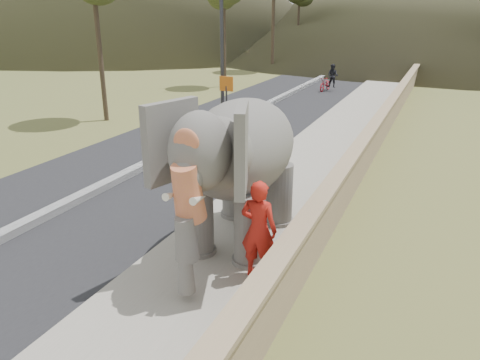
# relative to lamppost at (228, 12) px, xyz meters

# --- Properties ---
(road) EXTENTS (7.00, 120.00, 0.03)m
(road) POSITION_rel_lamppost_xyz_m (-0.31, -4.08, -4.86)
(road) COLOR black
(road) RESTS_ON ground
(median) EXTENTS (0.35, 120.00, 0.22)m
(median) POSITION_rel_lamppost_xyz_m (-0.31, -4.08, -4.76)
(median) COLOR black
(median) RESTS_ON ground
(walkway) EXTENTS (3.00, 120.00, 0.15)m
(walkway) POSITION_rel_lamppost_xyz_m (4.69, -4.08, -4.80)
(walkway) COLOR #9E9687
(walkway) RESTS_ON ground
(parapet) EXTENTS (0.30, 120.00, 1.10)m
(parapet) POSITION_rel_lamppost_xyz_m (6.34, -4.08, -4.32)
(parapet) COLOR tan
(parapet) RESTS_ON ground
(lamppost) EXTENTS (1.76, 0.36, 8.00)m
(lamppost) POSITION_rel_lamppost_xyz_m (0.00, 0.00, 0.00)
(lamppost) COLOR #2E2D32
(lamppost) RESTS_ON ground
(signboard) EXTENTS (0.60, 0.08, 2.40)m
(signboard) POSITION_rel_lamppost_xyz_m (0.19, -0.67, -3.23)
(signboard) COLOR #2D2D33
(signboard) RESTS_ON ground
(elephant_and_man) EXTENTS (2.50, 4.56, 3.25)m
(elephant_and_man) POSITION_rel_lamppost_xyz_m (4.71, -9.55, -3.11)
(elephant_and_man) COLOR slate
(elephant_and_man) RESTS_ON ground
(motorcyclist) EXTENTS (1.23, 1.77, 1.74)m
(motorcyclist) POSITION_rel_lamppost_xyz_m (1.51, 12.00, -4.21)
(motorcyclist) COLOR maroon
(motorcyclist) RESTS_ON ground
(trees) EXTENTS (47.31, 41.64, 9.67)m
(trees) POSITION_rel_lamppost_xyz_m (4.15, 15.68, -0.94)
(trees) COLOR #473828
(trees) RESTS_ON ground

